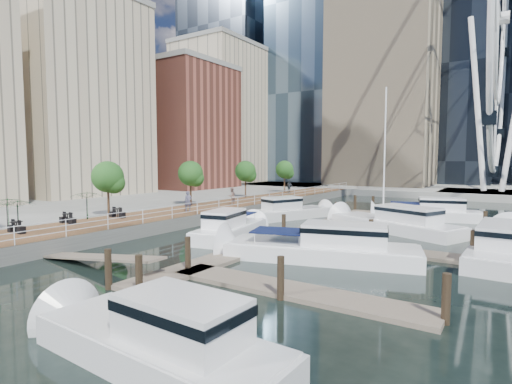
{
  "coord_description": "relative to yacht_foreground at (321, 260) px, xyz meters",
  "views": [
    {
      "loc": [
        16.84,
        -16.84,
        5.69
      ],
      "look_at": [
        -1.43,
        11.14,
        3.0
      ],
      "focal_mm": 28.0,
      "sensor_mm": 36.0,
      "label": 1
    }
  ],
  "objects": [
    {
      "name": "ground",
      "position": [
        -7.72,
        -3.91,
        0.0
      ],
      "size": [
        520.0,
        520.0,
        0.0
      ],
      "primitive_type": "plane",
      "color": "black",
      "rests_on": "ground"
    },
    {
      "name": "boardwalk",
      "position": [
        -16.72,
        11.09,
        0.5
      ],
      "size": [
        6.0,
        60.0,
        1.0
      ],
      "primitive_type": "cube",
      "color": "brown",
      "rests_on": "ground"
    },
    {
      "name": "seawall",
      "position": [
        -13.72,
        11.09,
        0.5
      ],
      "size": [
        0.25,
        60.0,
        1.0
      ],
      "primitive_type": "cube",
      "color": "#595954",
      "rests_on": "ground"
    },
    {
      "name": "land_inland",
      "position": [
        -43.72,
        11.09,
        0.5
      ],
      "size": [
        48.0,
        90.0,
        1.0
      ],
      "primitive_type": "cube",
      "color": "gray",
      "rests_on": "ground"
    },
    {
      "name": "land_far",
      "position": [
        -7.72,
        98.09,
        0.5
      ],
      "size": [
        200.0,
        114.0,
        1.0
      ],
      "primitive_type": "cube",
      "color": "gray",
      "rests_on": "ground"
    },
    {
      "name": "pier",
      "position": [
        6.28,
        48.09,
        0.5
      ],
      "size": [
        14.0,
        12.0,
        1.0
      ],
      "primitive_type": "cube",
      "color": "gray",
      "rests_on": "ground"
    },
    {
      "name": "railing",
      "position": [
        -13.82,
        11.09,
        1.52
      ],
      "size": [
        0.1,
        60.0,
        1.05
      ],
      "primitive_type": null,
      "color": "white",
      "rests_on": "boardwalk"
    },
    {
      "name": "floating_docks",
      "position": [
        0.24,
        6.07,
        0.49
      ],
      "size": [
        16.0,
        34.0,
        2.6
      ],
      "color": "#6D6051",
      "rests_on": "ground"
    },
    {
      "name": "midrise_condos",
      "position": [
        -41.29,
        22.91,
        13.42
      ],
      "size": [
        19.0,
        67.0,
        28.0
      ],
      "color": "#BCAD8E",
      "rests_on": "ground"
    },
    {
      "name": "ferris_wheel",
      "position": [
        6.28,
        48.09,
        25.92
      ],
      "size": [
        5.8,
        45.6,
        47.8
      ],
      "color": "white",
      "rests_on": "ground"
    },
    {
      "name": "street_trees",
      "position": [
        -19.12,
        10.09,
        4.29
      ],
      "size": [
        2.6,
        42.6,
        4.6
      ],
      "color": "#3F2B1C",
      "rests_on": "ground"
    },
    {
      "name": "cafe_tables",
      "position": [
        -18.12,
        -5.91,
        1.37
      ],
      "size": [
        2.5,
        13.7,
        0.74
      ],
      "color": "black",
      "rests_on": "ground"
    },
    {
      "name": "yacht_foreground",
      "position": [
        0.0,
        0.0,
        0.0
      ],
      "size": [
        12.27,
        6.27,
        2.15
      ],
      "primitive_type": null,
      "rotation": [
        0.0,
        0.0,
        1.85
      ],
      "color": "white",
      "rests_on": "ground"
    },
    {
      "name": "pedestrian_near",
      "position": [
        -15.73,
        6.02,
        1.93
      ],
      "size": [
        0.77,
        0.81,
        1.87
      ],
      "primitive_type": "imported",
      "rotation": [
        0.0,
        0.0,
        0.93
      ],
      "color": "#504F6A",
      "rests_on": "boardwalk"
    },
    {
      "name": "pedestrian_mid",
      "position": [
        -15.59,
        12.45,
        1.91
      ],
      "size": [
        0.87,
        1.02,
        1.82
      ],
      "primitive_type": "imported",
      "rotation": [
        0.0,
        0.0,
        -1.79
      ],
      "color": "#87685D",
      "rests_on": "boardwalk"
    },
    {
      "name": "pedestrian_far",
      "position": [
        -17.52,
        28.58,
        1.91
      ],
      "size": [
        1.08,
        0.48,
        1.81
      ],
      "primitive_type": "imported",
      "rotation": [
        0.0,
        0.0,
        3.18
      ],
      "color": "#323A3F",
      "rests_on": "boardwalk"
    },
    {
      "name": "moored_yachts",
      "position": [
        0.82,
        9.46,
        0.0
      ],
      "size": [
        22.84,
        37.1,
        11.5
      ],
      "color": "white",
      "rests_on": "ground"
    },
    {
      "name": "cafe_seating",
      "position": [
        -18.79,
        -5.68,
        2.1
      ],
      "size": [
        3.69,
        9.26,
        2.27
      ],
      "color": "#103B18",
      "rests_on": "ground"
    }
  ]
}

